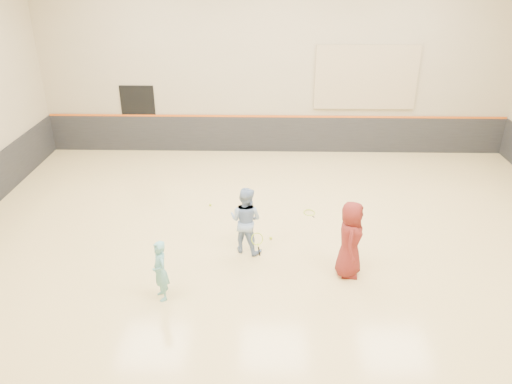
{
  "coord_description": "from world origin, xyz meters",
  "views": [
    {
      "loc": [
        -0.3,
        -9.75,
        6.04
      ],
      "look_at": [
        -0.53,
        0.4,
        1.15
      ],
      "focal_mm": 35.0,
      "sensor_mm": 36.0,
      "label": 1
    }
  ],
  "objects_px": {
    "girl": "(160,271)",
    "instructor": "(246,220)",
    "spare_racket": "(309,211)",
    "young_man": "(350,239)"
  },
  "relations": [
    {
      "from": "girl",
      "to": "instructor",
      "type": "distance_m",
      "value": 2.33
    },
    {
      "from": "girl",
      "to": "young_man",
      "type": "xyz_separation_m",
      "value": [
        3.69,
        0.89,
        0.2
      ]
    },
    {
      "from": "girl",
      "to": "young_man",
      "type": "relative_size",
      "value": 0.75
    },
    {
      "from": "instructor",
      "to": "young_man",
      "type": "relative_size",
      "value": 0.93
    },
    {
      "from": "instructor",
      "to": "young_man",
      "type": "height_order",
      "value": "young_man"
    },
    {
      "from": "girl",
      "to": "spare_racket",
      "type": "relative_size",
      "value": 1.85
    },
    {
      "from": "young_man",
      "to": "spare_racket",
      "type": "relative_size",
      "value": 2.46
    },
    {
      "from": "instructor",
      "to": "spare_racket",
      "type": "distance_m",
      "value": 2.48
    },
    {
      "from": "instructor",
      "to": "spare_racket",
      "type": "xyz_separation_m",
      "value": [
        1.55,
        1.8,
        -0.72
      ]
    },
    {
      "from": "girl",
      "to": "spare_racket",
      "type": "height_order",
      "value": "girl"
    }
  ]
}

